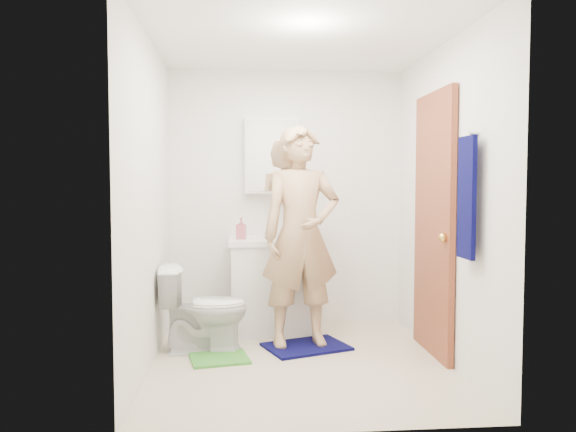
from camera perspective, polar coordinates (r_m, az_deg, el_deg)
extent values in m
cube|color=beige|center=(4.35, 1.26, -14.76)|extent=(2.20, 2.40, 0.02)
cube|color=white|center=(4.28, 1.30, 17.79)|extent=(2.20, 2.40, 0.02)
cube|color=white|center=(5.35, -0.11, 1.80)|extent=(2.20, 0.02, 2.40)
cube|color=white|center=(2.94, 3.80, 0.55)|extent=(2.20, 0.02, 2.40)
cube|color=white|center=(4.17, -14.06, 1.27)|extent=(0.02, 2.40, 2.40)
cube|color=white|center=(4.40, 15.81, 1.35)|extent=(0.02, 2.40, 2.40)
cube|color=white|center=(5.13, -1.51, -7.27)|extent=(0.75, 0.55, 0.80)
cube|color=white|center=(5.07, -1.52, -2.53)|extent=(0.79, 0.59, 0.05)
cylinder|color=white|center=(5.06, -1.52, -2.37)|extent=(0.40, 0.40, 0.03)
cylinder|color=silver|center=(5.24, -1.64, -1.41)|extent=(0.03, 0.03, 0.12)
cube|color=white|center=(5.27, -1.68, 6.13)|extent=(0.50, 0.12, 0.70)
cube|color=white|center=(5.21, -1.64, 6.16)|extent=(0.46, 0.01, 0.66)
cube|color=#9A482A|center=(4.54, 14.57, -0.79)|extent=(0.05, 0.80, 2.05)
sphere|color=gold|center=(4.23, 15.49, -2.12)|extent=(0.07, 0.07, 0.07)
cube|color=#06063E|center=(3.84, 17.70, 1.80)|extent=(0.03, 0.24, 0.80)
cylinder|color=silver|center=(3.87, 18.36, 8.02)|extent=(0.06, 0.02, 0.02)
imported|color=white|center=(4.59, -8.54, -9.25)|extent=(0.69, 0.41, 0.69)
cube|color=#06063E|center=(4.70, 1.87, -13.12)|extent=(0.76, 0.65, 0.02)
cube|color=green|center=(4.44, -6.99, -14.16)|extent=(0.49, 0.44, 0.02)
imported|color=#AF515F|center=(5.00, -4.78, -1.26)|extent=(0.10, 0.10, 0.19)
imported|color=#784599|center=(5.19, 0.33, -1.57)|extent=(0.15, 0.15, 0.10)
imported|color=tan|center=(4.57, 1.33, -2.02)|extent=(0.71, 0.53, 1.79)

